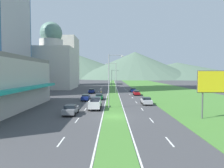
{
  "coord_description": "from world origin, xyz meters",
  "views": [
    {
      "loc": [
        -0.31,
        -30.1,
        6.39
      ],
      "look_at": [
        -0.36,
        49.46,
        2.34
      ],
      "focal_mm": 32.85,
      "sensor_mm": 36.0,
      "label": 1
    }
  ],
  "objects": [
    {
      "name": "lane_dash_left_3",
      "position": [
        -5.1,
        6.42,
        0.01
      ],
      "size": [
        0.16,
        2.8,
        0.01
      ],
      "primitive_type": "cube",
      "color": "silver",
      "rests_on": "ground_plane"
    },
    {
      "name": "hill_far_left",
      "position": [
        -57.43,
        291.3,
        18.48
      ],
      "size": [
        209.8,
        209.8,
        36.96
      ],
      "primitive_type": "cone",
      "color": "#516B56",
      "rests_on": "ground_plane"
    },
    {
      "name": "car_0",
      "position": [
        -6.59,
        18.47,
        0.77
      ],
      "size": [
        1.88,
        4.66,
        1.49
      ],
      "rotation": [
        0.0,
        0.0,
        1.57
      ],
      "color": "navy",
      "rests_on": "ground_plane"
    },
    {
      "name": "lane_dash_left_1",
      "position": [
        -5.1,
        -11.19,
        0.01
      ],
      "size": [
        0.16,
        2.8,
        0.01
      ],
      "primitive_type": "cube",
      "color": "silver",
      "rests_on": "ground_plane"
    },
    {
      "name": "lane_dash_left_4",
      "position": [
        -5.1,
        15.23,
        0.01
      ],
      "size": [
        0.16,
        2.8,
        0.01
      ],
      "primitive_type": "cube",
      "color": "silver",
      "rests_on": "ground_plane"
    },
    {
      "name": "car_6",
      "position": [
        -3.47,
        20.23,
        0.73
      ],
      "size": [
        1.94,
        4.17,
        1.4
      ],
      "rotation": [
        0.0,
        0.0,
        1.57
      ],
      "color": "#0C5128",
      "rests_on": "ground_plane"
    },
    {
      "name": "lane_dash_right_10",
      "position": [
        5.1,
        68.08,
        0.01
      ],
      "size": [
        0.16,
        2.8,
        0.01
      ],
      "primitive_type": "cube",
      "color": "silver",
      "rests_on": "ground_plane"
    },
    {
      "name": "lane_dash_left_7",
      "position": [
        -5.1,
        41.65,
        0.01
      ],
      "size": [
        0.16,
        2.8,
        0.01
      ],
      "primitive_type": "cube",
      "color": "silver",
      "rests_on": "ground_plane"
    },
    {
      "name": "lane_dash_right_1",
      "position": [
        5.1,
        -11.19,
        0.01
      ],
      "size": [
        0.16,
        2.8,
        0.01
      ],
      "primitive_type": "cube",
      "color": "silver",
      "rests_on": "ground_plane"
    },
    {
      "name": "lane_dash_right_3",
      "position": [
        5.1,
        6.42,
        0.01
      ],
      "size": [
        0.16,
        2.8,
        0.01
      ],
      "primitive_type": "cube",
      "color": "silver",
      "rests_on": "ground_plane"
    },
    {
      "name": "midrise_colored",
      "position": [
        -27.67,
        83.15,
        13.11
      ],
      "size": [
        16.06,
        16.06,
        26.22
      ],
      "primitive_type": "cube",
      "color": "beige",
      "rests_on": "ground_plane"
    },
    {
      "name": "car_2",
      "position": [
        6.98,
        30.42,
        0.73
      ],
      "size": [
        1.87,
        4.47,
        1.43
      ],
      "rotation": [
        0.0,
        0.0,
        -1.57
      ],
      "color": "maroon",
      "rests_on": "ground_plane"
    },
    {
      "name": "lane_dash_right_7",
      "position": [
        5.1,
        41.65,
        0.01
      ],
      "size": [
        0.16,
        2.8,
        0.01
      ],
      "primitive_type": "cube",
      "color": "silver",
      "rests_on": "ground_plane"
    },
    {
      "name": "billboard_roadside",
      "position": [
        14.09,
        -1.51,
        4.99
      ],
      "size": [
        4.94,
        0.28,
        6.83
      ],
      "color": "#4C4C51",
      "rests_on": "ground_plane"
    },
    {
      "name": "hill_far_center",
      "position": [
        29.62,
        237.8,
        17.31
      ],
      "size": [
        160.38,
        160.38,
        34.62
      ],
      "primitive_type": "cone",
      "color": "#516B56",
      "rests_on": "ground_plane"
    },
    {
      "name": "pickup_truck_0",
      "position": [
        -3.36,
        6.86,
        0.98
      ],
      "size": [
        2.18,
        5.4,
        2.0
      ],
      "rotation": [
        0.0,
        0.0,
        1.57
      ],
      "color": "silver",
      "rests_on": "ground_plane"
    },
    {
      "name": "grass_median",
      "position": [
        0.0,
        60.0,
        0.03
      ],
      "size": [
        3.2,
        240.0,
        0.06
      ],
      "primitive_type": "cube",
      "color": "#477F33",
      "rests_on": "ground_plane"
    },
    {
      "name": "lane_dash_left_9",
      "position": [
        -5.1,
        59.27,
        0.01
      ],
      "size": [
        0.16,
        2.8,
        0.01
      ],
      "primitive_type": "cube",
      "color": "silver",
      "rests_on": "ground_plane"
    },
    {
      "name": "street_lamp_near",
      "position": [
        -0.62,
        7.86,
        5.68
      ],
      "size": [
        2.9,
        0.31,
        9.95
      ],
      "color": "#99999E",
      "rests_on": "ground_plane"
    },
    {
      "name": "edge_line_median_right",
      "position": [
        1.75,
        60.0,
        0.01
      ],
      "size": [
        0.16,
        240.0,
        0.01
      ],
      "primitive_type": "cube",
      "color": "silver",
      "rests_on": "ground_plane"
    },
    {
      "name": "edge_line_median_left",
      "position": [
        -1.75,
        60.0,
        0.01
      ],
      "size": [
        0.16,
        240.0,
        0.01
      ],
      "primitive_type": "cube",
      "color": "silver",
      "rests_on": "ground_plane"
    },
    {
      "name": "lane_dash_right_6",
      "position": [
        5.1,
        32.85,
        0.01
      ],
      "size": [
        0.16,
        2.8,
        0.01
      ],
      "primitive_type": "cube",
      "color": "silver",
      "rests_on": "ground_plane"
    },
    {
      "name": "lane_dash_right_8",
      "position": [
        5.1,
        50.46,
        0.01
      ],
      "size": [
        0.16,
        2.8,
        0.01
      ],
      "primitive_type": "cube",
      "color": "silver",
      "rests_on": "ground_plane"
    },
    {
      "name": "street_lamp_far",
      "position": [
        -0.04,
        62.06,
        4.73
      ],
      "size": [
        3.17,
        0.3,
        8.06
      ],
      "color": "#99999E",
      "rests_on": "ground_plane"
    },
    {
      "name": "lane_dash_left_5",
      "position": [
        -5.1,
        24.04,
        0.01
      ],
      "size": [
        0.16,
        2.8,
        0.01
      ],
      "primitive_type": "cube",
      "color": "silver",
      "rests_on": "ground_plane"
    },
    {
      "name": "lane_dash_left_2",
      "position": [
        -5.1,
        -2.38,
        0.01
      ],
      "size": [
        0.16,
        2.8,
        0.01
      ],
      "primitive_type": "cube",
      "color": "silver",
      "rests_on": "ground_plane"
    },
    {
      "name": "car_4",
      "position": [
        7.01,
        40.86,
        0.71
      ],
      "size": [
        1.98,
        4.11,
        1.37
      ],
      "rotation": [
        0.0,
        0.0,
        -1.57
      ],
      "color": "navy",
      "rests_on": "ground_plane"
    },
    {
      "name": "car_5",
      "position": [
        6.84,
        12.11,
        0.76
      ],
      "size": [
        1.98,
        4.41,
        1.47
      ],
      "rotation": [
        0.0,
        0.0,
        -1.57
      ],
      "color": "#B2B2B7",
      "rests_on": "ground_plane"
    },
    {
      "name": "domed_building",
      "position": [
        -26.29,
        58.14,
        10.66
      ],
      "size": [
        19.52,
        19.52,
        28.36
      ],
      "color": "beige",
      "rests_on": "ground_plane"
    },
    {
      "name": "ground_plane",
      "position": [
        0.0,
        0.0,
        0.0
      ],
      "size": [
        600.0,
        600.0,
        0.0
      ],
      "primitive_type": "plane",
      "color": "#424244"
    },
    {
      "name": "lane_dash_left_8",
      "position": [
        -5.1,
        50.46,
        0.01
      ],
      "size": [
        0.16,
        2.8,
        0.01
      ],
      "primitive_type": "cube",
      "color": "silver",
      "rests_on": "ground_plane"
    },
    {
      "name": "car_1",
      "position": [
        -6.78,
        1.54,
        0.79
      ],
      "size": [
        2.02,
        4.49,
        1.55
      ],
      "rotation": [
        0.0,
        0.0,
        1.57
      ],
      "color": "slate",
      "rests_on": "ground_plane"
    },
    {
      "name": "car_3",
      "position": [
        -6.96,
        36.54,
        0.75
      ],
      "size": [
        1.93,
        4.03,
        1.44
      ],
      "rotation": [
        0.0,
        0.0,
        1.57
      ],
      "color": "navy",
      "rests_on": "ground_plane"
    },
    {
      "name": "grass_verge_right",
      "position": [
        20.6,
        60.0,
        0.03
      ],
      "size": [
        24.0,
        240.0,
        0.06
      ],
      "primitive_type": "cube",
      "color": "#477F33",
      "rests_on": "ground_plane"
    },
    {
      "name": "street_lamp_mid",
      "position": [
        0.57,
        34.93,
        5.68
      ],
      "size": [
        3.51,
        0.48,
        9.82
      ],
      "color": "#99999E",
      "rests_on": "ground_plane"
    },
    {
      "name": "lane_dash_left_10",
      "position": [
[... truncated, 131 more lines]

